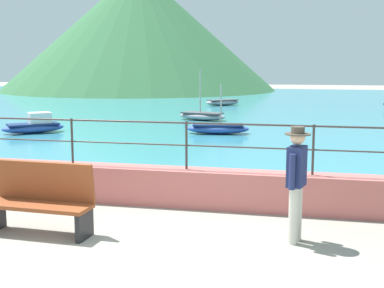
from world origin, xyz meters
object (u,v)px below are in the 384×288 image
at_px(boat_2, 223,102).
at_px(boat_6, 34,126).
at_px(bench_main, 41,198).
at_px(person_walking, 296,178).
at_px(boat_3, 218,128).
at_px(boat_4, 202,116).

relative_size(boat_2, boat_6, 1.01).
distance_m(bench_main, person_walking, 3.97).
relative_size(person_walking, boat_3, 0.73).
relative_size(boat_3, boat_4, 0.98).
distance_m(bench_main, boat_4, 16.35).
distance_m(boat_2, boat_4, 8.67).
relative_size(boat_2, boat_4, 0.95).
bearing_deg(boat_4, boat_2, 93.40).
distance_m(person_walking, boat_2, 25.10).
bearing_deg(boat_3, bench_main, -93.42).
bearing_deg(boat_2, person_walking, -77.89).
bearing_deg(person_walking, boat_3, 105.69).
distance_m(boat_4, boat_6, 7.77).
distance_m(person_walking, boat_4, 16.59).
bearing_deg(boat_2, bench_main, -86.93).
relative_size(person_walking, boat_6, 0.75).
bearing_deg(boat_3, boat_6, -169.17).
bearing_deg(boat_4, boat_6, -132.37).
bearing_deg(person_walking, boat_4, 106.65).
height_order(boat_4, boat_6, boat_4).
bearing_deg(boat_6, boat_2, 71.85).
xyz_separation_m(bench_main, boat_6, (-6.06, 10.58, -0.23)).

